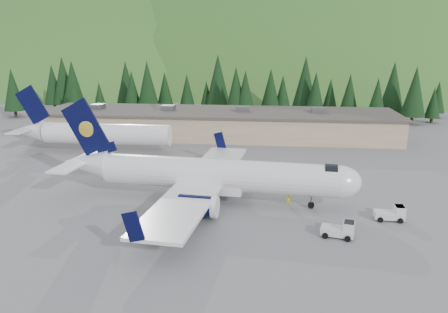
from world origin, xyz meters
The scene contains 9 objects.
ground centered at (0.00, 0.00, 0.00)m, with size 600.00×600.00×0.00m, color slate.
airliner centered at (-1.05, 0.10, 3.20)m, with size 36.16×33.97×11.99m.
second_airliner centered at (-24.92, 22.00, 3.32)m, with size 27.50×11.00×10.05m.
baggage_tug_a centered at (13.04, -8.45, 0.75)m, with size 3.41×2.45×1.67m.
baggage_tug_b centered at (19.08, -3.51, 0.73)m, with size 3.08×1.90×1.63m.
terminal_building centered at (-5.01, 38.00, 2.62)m, with size 71.00×17.00×6.10m.
ramp_worker centered at (8.25, -0.26, 0.96)m, with size 0.70×0.46×1.92m, color #FAF112.
tree_line centered at (-9.54, 62.42, 7.37)m, with size 110.84×17.91×14.44m.
hills centered at (53.34, 207.38, -82.80)m, with size 614.00×330.00×300.00m.
Camera 1 is at (6.20, -48.63, 18.28)m, focal length 35.00 mm.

